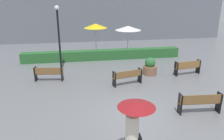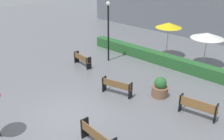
# 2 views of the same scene
# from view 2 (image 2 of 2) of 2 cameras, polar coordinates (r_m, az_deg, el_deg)

# --- Properties ---
(ground_plane) EXTENTS (60.00, 60.00, 0.00)m
(ground_plane) POSITION_cam_2_polar(r_m,az_deg,el_deg) (12.07, -10.42, -10.09)
(ground_plane) COLOR slate
(bench_far_left) EXTENTS (1.67, 0.59, 0.83)m
(bench_far_left) POSITION_cam_2_polar(r_m,az_deg,el_deg) (17.04, -6.84, 2.48)
(bench_far_left) COLOR brown
(bench_far_left) RESTS_ON ground
(bench_mid_center) EXTENTS (1.74, 0.75, 0.84)m
(bench_mid_center) POSITION_cam_2_polar(r_m,az_deg,el_deg) (13.31, 1.07, -3.67)
(bench_mid_center) COLOR brown
(bench_mid_center) RESTS_ON ground
(bench_far_right) EXTENTS (1.76, 0.58, 0.88)m
(bench_far_right) POSITION_cam_2_polar(r_m,az_deg,el_deg) (12.16, 18.90, -7.91)
(bench_far_right) COLOR olive
(bench_far_right) RESTS_ON ground
(bench_near_right) EXTENTS (1.83, 0.51, 0.88)m
(bench_near_right) POSITION_cam_2_polar(r_m,az_deg,el_deg) (9.82, -3.38, -14.87)
(bench_near_right) COLOR brown
(bench_near_right) RESTS_ON ground
(planter_pot) EXTENTS (0.86, 0.86, 1.09)m
(planter_pot) POSITION_cam_2_polar(r_m,az_deg,el_deg) (13.43, 10.86, -4.04)
(planter_pot) COLOR brown
(planter_pot) RESTS_ON ground
(lamp_post) EXTENTS (0.28, 0.28, 4.14)m
(lamp_post) POSITION_cam_2_polar(r_m,az_deg,el_deg) (17.26, -0.85, 10.03)
(lamp_post) COLOR black
(lamp_post) RESTS_ON ground
(patio_umbrella_yellow) EXTENTS (1.85, 1.85, 2.59)m
(patio_umbrella_yellow) POSITION_cam_2_polar(r_m,az_deg,el_deg) (18.34, 12.79, 9.91)
(patio_umbrella_yellow) COLOR silver
(patio_umbrella_yellow) RESTS_ON ground
(patio_umbrella_white) EXTENTS (2.14, 2.14, 2.31)m
(patio_umbrella_white) POSITION_cam_2_polar(r_m,az_deg,el_deg) (17.50, 20.90, 7.32)
(patio_umbrella_white) COLOR silver
(patio_umbrella_white) RESTS_ON ground
(hedge_strip) EXTENTS (12.04, 0.70, 0.74)m
(hedge_strip) POSITION_cam_2_polar(r_m,az_deg,el_deg) (17.67, 11.01, 2.58)
(hedge_strip) COLOR #28602D
(hedge_strip) RESTS_ON ground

